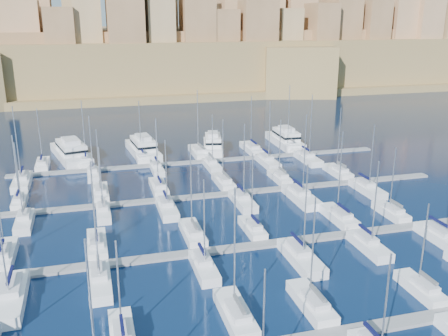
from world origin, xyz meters
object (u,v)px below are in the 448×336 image
object	(u,v)px
motor_yacht_a	(71,152)
motor_yacht_d	(285,139)
sailboat_2	(236,314)
motor_yacht_b	(143,148)
sailboat_4	(421,288)
motor_yacht_c	(213,145)

from	to	relation	value
motor_yacht_a	motor_yacht_d	xyz separation A→B (m)	(52.60, -1.47, -0.00)
motor_yacht_a	sailboat_2	bearing A→B (deg)	-75.50
motor_yacht_a	motor_yacht_b	size ratio (longest dim) A/B	1.13
sailboat_4	motor_yacht_c	world-z (taller)	sailboat_4
sailboat_2	motor_yacht_b	distance (m)	70.44
sailboat_4	motor_yacht_b	world-z (taller)	sailboat_4
sailboat_4	motor_yacht_d	world-z (taller)	sailboat_4
motor_yacht_b	motor_yacht_c	world-z (taller)	same
sailboat_2	motor_yacht_c	world-z (taller)	sailboat_2
sailboat_2	motor_yacht_d	xyz separation A→B (m)	(34.15, 69.91, 0.97)
motor_yacht_c	motor_yacht_d	bearing A→B (deg)	2.85
sailboat_2	motor_yacht_b	bearing A→B (deg)	91.60
motor_yacht_b	motor_yacht_d	world-z (taller)	same
motor_yacht_a	motor_yacht_b	world-z (taller)	same
motor_yacht_b	sailboat_4	bearing A→B (deg)	-70.69
motor_yacht_a	motor_yacht_c	distance (m)	33.37
sailboat_4	motor_yacht_c	bearing A→B (deg)	96.66
motor_yacht_a	sailboat_4	bearing A→B (deg)	-60.13
motor_yacht_b	motor_yacht_c	size ratio (longest dim) A/B	1.19
motor_yacht_b	motor_yacht_c	xyz separation A→B (m)	(16.80, -1.46, -0.00)
motor_yacht_a	motor_yacht_c	world-z (taller)	same
motor_yacht_c	sailboat_4	bearing A→B (deg)	-83.34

